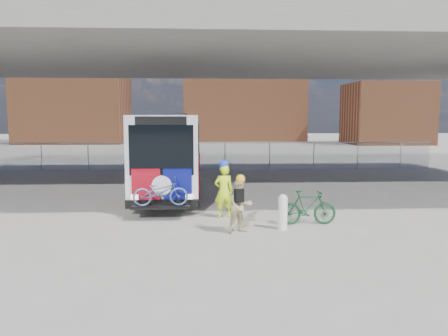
{
  "coord_description": "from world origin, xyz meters",
  "views": [
    {
      "loc": [
        -0.64,
        -16.93,
        3.45
      ],
      "look_at": [
        0.23,
        -0.84,
        1.6
      ],
      "focal_mm": 35.0,
      "sensor_mm": 36.0,
      "label": 1
    }
  ],
  "objects": [
    {
      "name": "chainlink_fence",
      "position": [
        0.0,
        12.0,
        1.42
      ],
      "size": [
        30.0,
        0.06,
        30.0
      ],
      "color": "gray",
      "rests_on": "ground"
    },
    {
      "name": "cyclist_tan",
      "position": [
        0.55,
        -4.1,
        0.84
      ],
      "size": [
        0.97,
        0.89,
        1.78
      ],
      "rotation": [
        0.0,
        0.0,
        0.43
      ],
      "color": "#C6B67F",
      "rests_on": "ground"
    },
    {
      "name": "smokestack",
      "position": [
        14.0,
        55.0,
        12.5
      ],
      "size": [
        2.2,
        2.2,
        25.0
      ],
      "primitive_type": "cylinder",
      "color": "brown",
      "rests_on": "ground"
    },
    {
      "name": "overpass",
      "position": [
        0.0,
        4.0,
        6.54
      ],
      "size": [
        40.0,
        16.0,
        7.95
      ],
      "color": "#605E59",
      "rests_on": "ground"
    },
    {
      "name": "bus",
      "position": [
        -2.0,
        4.3,
        2.11
      ],
      "size": [
        2.67,
        12.93,
        3.69
      ],
      "color": "silver",
      "rests_on": "ground"
    },
    {
      "name": "ground",
      "position": [
        0.0,
        0.0,
        0.0
      ],
      "size": [
        160.0,
        160.0,
        0.0
      ],
      "primitive_type": "plane",
      "color": "#9E9991",
      "rests_on": "ground"
    },
    {
      "name": "bike_parked",
      "position": [
        2.82,
        -3.19,
        0.56
      ],
      "size": [
        1.88,
        0.55,
        1.12
      ],
      "primitive_type": "imported",
      "rotation": [
        0.0,
        0.0,
        1.56
      ],
      "color": "#154424",
      "rests_on": "ground"
    },
    {
      "name": "cyclist_hivis",
      "position": [
        0.16,
        -2.01,
        0.98
      ],
      "size": [
        0.75,
        0.58,
        2.03
      ],
      "rotation": [
        0.0,
        0.0,
        3.36
      ],
      "color": "#D7FF1A",
      "rests_on": "ground"
    },
    {
      "name": "bollard",
      "position": [
        1.9,
        -3.75,
        0.59
      ],
      "size": [
        0.29,
        0.29,
        1.11
      ],
      "color": "beige",
      "rests_on": "ground"
    },
    {
      "name": "brick_buildings",
      "position": [
        1.23,
        48.23,
        5.42
      ],
      "size": [
        54.0,
        22.0,
        12.0
      ],
      "color": "brown",
      "rests_on": "ground"
    }
  ]
}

